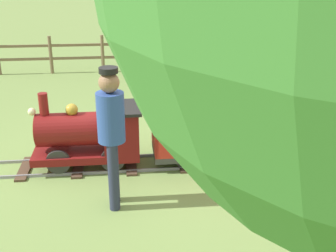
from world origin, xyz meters
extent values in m
plane|color=#75934C|center=(0.00, 0.00, 0.00)|extent=(60.00, 60.00, 0.00)
cube|color=gray|center=(-0.23, -0.39, 0.02)|extent=(0.03, 6.40, 0.04)
cube|color=gray|center=(0.23, -0.39, 0.02)|extent=(0.03, 6.40, 0.04)
cube|color=#4C3828|center=(0.00, -2.52, 0.01)|extent=(0.69, 0.14, 0.03)
cube|color=#4C3828|center=(0.00, -1.81, 0.01)|extent=(0.69, 0.14, 0.03)
cube|color=#4C3828|center=(0.00, -1.10, 0.01)|extent=(0.69, 0.14, 0.03)
cube|color=#4C3828|center=(0.00, -0.39, 0.01)|extent=(0.69, 0.14, 0.03)
cube|color=#4C3828|center=(0.00, 0.32, 0.01)|extent=(0.69, 0.14, 0.03)
cube|color=#4C3828|center=(0.00, 1.03, 0.01)|extent=(0.69, 0.14, 0.03)
cube|color=#4C3828|center=(0.00, 1.74, 0.01)|extent=(0.69, 0.14, 0.03)
cube|color=maroon|center=(0.00, 0.91, 0.21)|extent=(0.57, 1.40, 0.10)
cylinder|color=maroon|center=(0.00, 1.11, 0.56)|extent=(0.44, 0.85, 0.44)
cylinder|color=#B7932D|center=(0.00, 1.53, 0.56)|extent=(0.37, 0.02, 0.37)
cylinder|color=maroon|center=(0.00, 1.41, 0.92)|extent=(0.12, 0.12, 0.28)
sphere|color=#B7932D|center=(0.00, 1.06, 0.83)|extent=(0.16, 0.16, 0.16)
cube|color=maroon|center=(0.00, 0.43, 0.54)|extent=(0.57, 0.45, 0.55)
cube|color=black|center=(0.00, 0.43, 0.83)|extent=(0.65, 0.53, 0.04)
sphere|color=#F2EAB2|center=(0.00, 1.56, 0.82)|extent=(0.10, 0.10, 0.10)
cylinder|color=#2D2D2D|center=(-0.23, 1.26, 0.20)|extent=(0.05, 0.32, 0.32)
cylinder|color=#2D2D2D|center=(0.23, 1.26, 0.20)|extent=(0.05, 0.32, 0.32)
cylinder|color=#2D2D2D|center=(-0.23, 0.56, 0.20)|extent=(0.05, 0.32, 0.32)
cylinder|color=#2D2D2D|center=(0.23, 0.56, 0.20)|extent=(0.05, 0.32, 0.32)
cube|color=#3F3F3F|center=(0.00, -1.29, 0.18)|extent=(0.65, 2.60, 0.08)
cube|color=red|center=(-0.31, -1.29, 0.40)|extent=(0.04, 2.60, 0.35)
cube|color=red|center=(0.31, -1.29, 0.40)|extent=(0.04, 2.60, 0.35)
cube|color=red|center=(0.00, -0.01, 0.40)|extent=(0.65, 0.04, 0.35)
cube|color=red|center=(0.00, -2.57, 0.40)|extent=(0.65, 0.04, 0.35)
cylinder|color=red|center=(-0.30, -0.04, 0.59)|extent=(0.04, 0.04, 0.75)
cylinder|color=red|center=(0.30, -0.04, 0.59)|extent=(0.04, 0.04, 0.75)
cylinder|color=red|center=(0.30, -2.54, 0.59)|extent=(0.04, 0.04, 0.75)
cube|color=red|center=(0.00, -1.29, 0.99)|extent=(0.75, 2.70, 0.04)
cube|color=#2D6B33|center=(0.00, -2.21, 0.34)|extent=(0.49, 0.20, 0.24)
cube|color=#2D6B33|center=(0.00, -1.75, 0.34)|extent=(0.49, 0.20, 0.24)
cube|color=#2D6B33|center=(0.00, -1.29, 0.34)|extent=(0.49, 0.20, 0.24)
cube|color=#2D6B33|center=(0.00, -0.83, 0.34)|extent=(0.49, 0.20, 0.24)
cube|color=#2D6B33|center=(0.00, -0.37, 0.34)|extent=(0.49, 0.20, 0.24)
cylinder|color=#262626|center=(-0.23, -0.38, 0.16)|extent=(0.04, 0.24, 0.24)
cylinder|color=#262626|center=(0.23, -0.38, 0.16)|extent=(0.04, 0.24, 0.24)
cylinder|color=#262626|center=(-0.23, -2.20, 0.16)|extent=(0.04, 0.24, 0.24)
cylinder|color=#262626|center=(0.23, -2.20, 0.16)|extent=(0.04, 0.24, 0.24)
cylinder|color=#282D47|center=(-1.10, 0.53, 0.40)|extent=(0.12, 0.12, 0.80)
cylinder|color=#282D47|center=(-0.92, 0.53, 0.40)|extent=(0.12, 0.12, 0.80)
cylinder|color=#2D4C99|center=(-1.01, 0.53, 1.08)|extent=(0.30, 0.30, 0.55)
sphere|color=#936B4C|center=(-1.01, 0.53, 1.46)|extent=(0.22, 0.22, 0.22)
cylinder|color=black|center=(-1.01, 0.53, 1.59)|extent=(0.20, 0.20, 0.06)
cube|color=olive|center=(2.76, -0.67, 0.42)|extent=(1.36, 0.77, 0.06)
cube|color=olive|center=(2.70, -0.85, 0.62)|extent=(1.25, 0.42, 0.40)
cube|color=#333333|center=(2.21, -0.51, 0.21)|extent=(0.17, 0.33, 0.42)
cube|color=#333333|center=(3.30, -0.84, 0.21)|extent=(0.17, 0.33, 0.42)
cylinder|color=brown|center=(4.24, -1.54, 1.27)|extent=(0.35, 0.35, 2.54)
cylinder|color=#756047|center=(5.19, -4.09, 0.45)|extent=(0.08, 0.08, 0.90)
cylinder|color=#756047|center=(5.19, -2.86, 0.45)|extent=(0.08, 0.08, 0.90)
cylinder|color=#756047|center=(5.19, -1.62, 0.45)|extent=(0.08, 0.08, 0.90)
cylinder|color=#756047|center=(5.19, -0.39, 0.45)|extent=(0.08, 0.08, 0.90)
cylinder|color=#756047|center=(5.19, 0.84, 0.45)|extent=(0.08, 0.08, 0.90)
cylinder|color=#756047|center=(5.19, 2.08, 0.45)|extent=(0.08, 0.08, 0.90)
cube|color=#756047|center=(5.19, -0.39, 0.68)|extent=(0.04, 7.40, 0.06)
cube|color=#756047|center=(5.19, -0.39, 0.36)|extent=(0.04, 7.40, 0.06)
camera|label=1|loc=(-5.43, 0.40, 2.69)|focal=46.80mm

